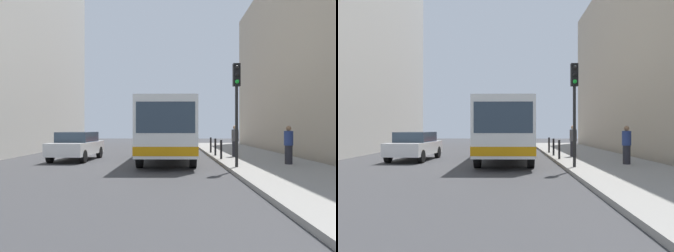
{
  "view_description": "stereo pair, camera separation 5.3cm",
  "coord_description": "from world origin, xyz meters",
  "views": [
    {
      "loc": [
        0.95,
        -16.61,
        1.7
      ],
      "look_at": [
        0.81,
        0.37,
        1.79
      ],
      "focal_mm": 37.98,
      "sensor_mm": 36.0,
      "label": 1
    },
    {
      "loc": [
        1.0,
        -16.61,
        1.7
      ],
      "look_at": [
        0.81,
        0.37,
        1.79
      ],
      "focal_mm": 37.98,
      "sensor_mm": 36.0,
      "label": 2
    }
  ],
  "objects": [
    {
      "name": "bollard_mid",
      "position": [
        3.45,
        3.38,
        0.62
      ],
      "size": [
        0.11,
        0.11,
        0.95
      ],
      "primitive_type": "cylinder",
      "color": "black",
      "rests_on": "sidewalk"
    },
    {
      "name": "bollard_near",
      "position": [
        3.45,
        1.07,
        0.62
      ],
      "size": [
        0.11,
        0.11,
        0.95
      ],
      "primitive_type": "cylinder",
      "color": "black",
      "rests_on": "sidewalk"
    },
    {
      "name": "pedestrian_mid_sidewalk",
      "position": [
        4.42,
        2.59,
        0.99
      ],
      "size": [
        0.38,
        0.38,
        1.69
      ],
      "rotation": [
        0.0,
        0.0,
        5.76
      ],
      "color": "#26262D",
      "rests_on": "sidewalk"
    },
    {
      "name": "car_behind_bus",
      "position": [
        0.36,
        13.91,
        0.78
      ],
      "size": [
        1.95,
        4.45,
        1.48
      ],
      "rotation": [
        0.0,
        0.0,
        3.17
      ],
      "color": "maroon",
      "rests_on": "ground"
    },
    {
      "name": "bus",
      "position": [
        0.78,
        2.47,
        1.73
      ],
      "size": [
        2.59,
        11.04,
        3.0
      ],
      "rotation": [
        0.0,
        0.0,
        3.14
      ],
      "color": "white",
      "rests_on": "ground"
    },
    {
      "name": "sidewalk",
      "position": [
        5.4,
        0.0,
        0.07
      ],
      "size": [
        4.4,
        40.0,
        0.15
      ],
      "primitive_type": "cube",
      "color": "gray",
      "rests_on": "ground"
    },
    {
      "name": "car_beside_bus",
      "position": [
        -4.0,
        2.0,
        0.78
      ],
      "size": [
        2.06,
        4.49,
        1.48
      ],
      "rotation": [
        0.0,
        0.0,
        3.08
      ],
      "color": "silver",
      "rests_on": "ground"
    },
    {
      "name": "ground_plane",
      "position": [
        0.0,
        0.0,
        0.0
      ],
      "size": [
        80.0,
        80.0,
        0.0
      ],
      "primitive_type": "plane",
      "color": "#38383A"
    },
    {
      "name": "traffic_light",
      "position": [
        3.55,
        -2.56,
        3.01
      ],
      "size": [
        0.28,
        0.33,
        4.1
      ],
      "color": "black",
      "rests_on": "sidewalk"
    },
    {
      "name": "pedestrian_near_signal",
      "position": [
        5.97,
        -1.44,
        0.96
      ],
      "size": [
        0.38,
        0.38,
        1.64
      ],
      "rotation": [
        0.0,
        0.0,
        1.68
      ],
      "color": "#26262D",
      "rests_on": "sidewalk"
    },
    {
      "name": "bollard_far",
      "position": [
        3.45,
        5.69,
        0.62
      ],
      "size": [
        0.11,
        0.11,
        0.95
      ],
      "primitive_type": "cylinder",
      "color": "black",
      "rests_on": "sidewalk"
    }
  ]
}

